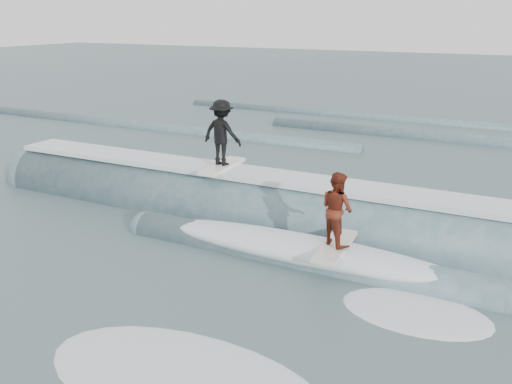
% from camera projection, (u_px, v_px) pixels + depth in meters
% --- Properties ---
extents(ground, '(160.00, 160.00, 0.00)m').
position_uv_depth(ground, '(170.00, 291.00, 11.95)').
color(ground, '#384E51').
rests_on(ground, ground).
extents(breaking_wave, '(20.38, 4.03, 2.50)m').
position_uv_depth(breaking_wave, '(275.00, 222.00, 15.80)').
color(breaking_wave, '#3A5B62').
rests_on(breaking_wave, ground).
extents(surfer_black, '(1.24, 2.03, 1.96)m').
position_uv_depth(surfer_black, '(222.00, 135.00, 16.13)').
color(surfer_black, white).
rests_on(surfer_black, ground).
extents(surfer_red, '(1.03, 2.04, 1.78)m').
position_uv_depth(surfer_red, '(337.00, 213.00, 12.67)').
color(surfer_red, silver).
rests_on(surfer_red, ground).
extents(whitewater, '(13.88, 8.16, 0.10)m').
position_uv_depth(whitewater, '(150.00, 347.00, 9.96)').
color(whitewater, white).
rests_on(whitewater, ground).
extents(far_swells, '(38.10, 8.65, 0.80)m').
position_uv_depth(far_swells, '(344.00, 133.00, 27.90)').
color(far_swells, '#3A5B62').
rests_on(far_swells, ground).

